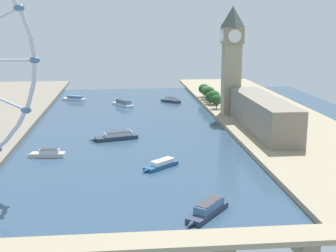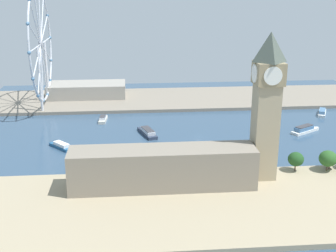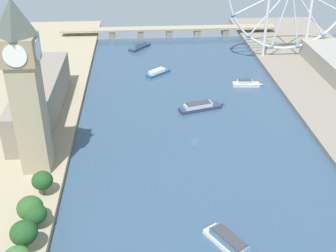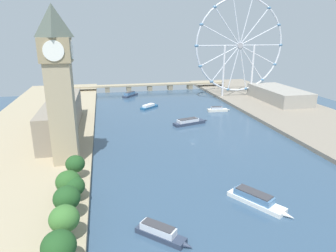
% 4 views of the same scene
% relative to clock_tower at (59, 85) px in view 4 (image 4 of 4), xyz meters
% --- Properties ---
extents(ground_plane, '(403.94, 403.94, 0.00)m').
position_rel_clock_tower_xyz_m(ground_plane, '(85.99, 26.25, -48.92)').
color(ground_plane, '#334C66').
extents(riverbank_left, '(90.00, 520.00, 3.00)m').
position_rel_clock_tower_xyz_m(riverbank_left, '(-30.98, 26.25, -47.42)').
color(riverbank_left, tan).
rests_on(riverbank_left, ground_plane).
extents(riverbank_right, '(90.00, 520.00, 3.00)m').
position_rel_clock_tower_xyz_m(riverbank_right, '(202.96, 26.25, -47.42)').
color(riverbank_right, gray).
rests_on(riverbank_right, ground_plane).
extents(clock_tower, '(17.16, 17.16, 88.11)m').
position_rel_clock_tower_xyz_m(clock_tower, '(0.00, 0.00, 0.00)').
color(clock_tower, tan).
rests_on(clock_tower, riverbank_left).
extents(parliament_block, '(22.00, 107.61, 23.60)m').
position_rel_clock_tower_xyz_m(parliament_block, '(-8.83, 61.81, -34.12)').
color(parliament_block, gray).
rests_on(parliament_block, riverbank_left).
extents(tree_row_embankment, '(13.19, 75.69, 14.22)m').
position_rel_clock_tower_xyz_m(tree_row_embankment, '(6.58, -58.31, -37.61)').
color(tree_row_embankment, '#513823').
rests_on(tree_row_embankment, riverbank_left).
extents(ferris_wheel, '(110.04, 3.20, 112.79)m').
position_rel_clock_tower_xyz_m(ferris_wheel, '(181.68, 161.17, 12.46)').
color(ferris_wheel, silver).
rests_on(ferris_wheel, riverbank_right).
extents(riverside_hall, '(37.20, 79.54, 14.05)m').
position_rel_clock_tower_xyz_m(riverside_hall, '(215.25, 124.28, -38.90)').
color(riverside_hall, gray).
rests_on(riverside_hall, riverbank_right).
extents(river_bridge, '(215.94, 12.58, 8.70)m').
position_rel_clock_tower_xyz_m(river_bridge, '(85.99, 234.73, -42.50)').
color(river_bridge, tan).
rests_on(river_bridge, ground_plane).
extents(tour_boat_0, '(33.95, 15.57, 5.37)m').
position_rel_clock_tower_xyz_m(tour_boat_0, '(94.80, 66.53, -46.68)').
color(tour_boat_0, '#2D384C').
rests_on(tour_boat_0, ground_plane).
extents(tour_boat_1, '(20.88, 29.85, 5.72)m').
position_rel_clock_tower_xyz_m(tour_boat_1, '(89.89, -62.36, -46.53)').
color(tour_boat_1, white).
rests_on(tour_boat_1, ground_plane).
extents(tour_boat_2, '(22.22, 25.85, 5.86)m').
position_rel_clock_tower_xyz_m(tour_boat_2, '(55.62, 197.48, -46.47)').
color(tour_boat_2, '#2D384C').
rests_on(tour_boat_2, ground_plane).
extents(tour_boat_4, '(22.06, 20.11, 4.41)m').
position_rel_clock_tower_xyz_m(tour_boat_4, '(69.64, 131.78, -47.08)').
color(tour_boat_4, '#235684').
rests_on(tour_boat_4, ground_plane).
extents(tour_boat_5, '(23.55, 7.34, 5.07)m').
position_rel_clock_tower_xyz_m(tour_boat_5, '(135.42, 103.87, -46.89)').
color(tour_boat_5, beige).
rests_on(tour_boat_5, ground_plane).
extents(tour_boat_6, '(20.48, 19.44, 5.53)m').
position_rel_clock_tower_xyz_m(tour_boat_6, '(41.94, -77.20, -46.59)').
color(tour_boat_6, '#2D384C').
rests_on(tour_boat_6, ground_plane).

